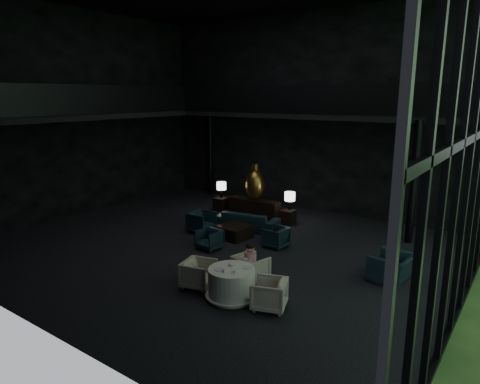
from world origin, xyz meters
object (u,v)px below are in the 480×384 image
Objects in this scene: dining_chair_north at (251,267)px; dining_chair_west at (199,273)px; lounge_armchair_east at (276,237)px; lounge_armchair_south at (209,240)px; window_armchair at (392,263)px; child at (250,256)px; bronze_urn at (255,184)px; coffee_table at (234,232)px; table_lamp_left at (221,187)px; side_table_right at (288,217)px; lounge_armchair_west at (201,220)px; dining_table at (232,285)px; dining_chair_east at (269,293)px; table_lamp_right at (290,197)px; side_table_left at (221,204)px; console at (254,208)px; sofa at (248,217)px.

dining_chair_north reaches higher than dining_chair_west.
lounge_armchair_east reaches higher than lounge_armchair_south.
window_armchair is 3.72m from child.
bronze_urn is 1.45× the size of coffee_table.
table_lamp_left reaches higher than lounge_armchair_south.
side_table_right is at bearing -5.51° from bronze_urn.
bronze_urn is 2.98m from lounge_armchair_west.
dining_table is at bearing -60.95° from bronze_urn.
lounge_armchair_west is 2.92m from lounge_armchair_east.
side_table_right is at bearing -174.17° from dining_chair_east.
lounge_armchair_south is at bearing -132.70° from lounge_armchair_west.
lounge_armchair_east is 2.11m from lounge_armchair_south.
window_armchair is 1.48× the size of dining_chair_west.
dining_chair_north reaches higher than dining_table.
table_lamp_right is at bearing 106.80° from dining_table.
window_armchair is 1.15× the size of coffee_table.
dining_chair_east is 1.00× the size of dining_chair_west.
dining_table is (3.86, -3.43, -0.11)m from lounge_armchair_west.
bronze_urn is 2.54× the size of side_table_left.
dining_chair_east is (4.47, -6.13, 0.03)m from console.
console is 0.95m from bronze_urn.
side_table_right is 5.55m from child.
table_lamp_right is at bearing -117.83° from window_armchair.
window_armchair is at bearing -25.69° from bronze_urn.
bronze_urn reaches higher than lounge_armchair_east.
lounge_armchair_south is 5.46m from window_armchair.
child reaches higher than coffee_table.
table_lamp_right reaches higher than child.
dining_table is at bearing -60.78° from console.
table_lamp_left is at bearing -116.92° from lounge_armchair_east.
lounge_armchair_west is at bearing -18.82° from dining_chair_north.
child is (3.42, -5.34, 0.43)m from console.
lounge_armchair_east is at bearing -30.79° from side_table_left.
side_table_right is at bearing -37.89° from lounge_armchair_west.
dining_chair_west is at bearing 41.22° from child.
dining_chair_north is 0.42m from child.
lounge_armchair_west is 4.59m from child.
side_table_right is at bearing -90.00° from table_lamp_right.
table_lamp_left reaches higher than console.
side_table_left is 0.50× the size of window_armchair.
side_table_right is at bearing -57.21° from dining_chair_north.
sofa is (0.74, -1.55, 0.12)m from console.
dining_chair_west is at bearing -141.67° from lounge_armchair_west.
sofa is at bearing -160.54° from dining_chair_east.
dining_chair_west is at bearing -82.23° from side_table_right.
console is 6.96m from window_armchair.
dining_chair_east reaches higher than lounge_armchair_east.
lounge_armchair_west is at bearing -172.13° from coffee_table.
child is (2.50, -2.73, 0.56)m from coffee_table.
bronze_urn is 2.14× the size of lounge_armchair_east.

